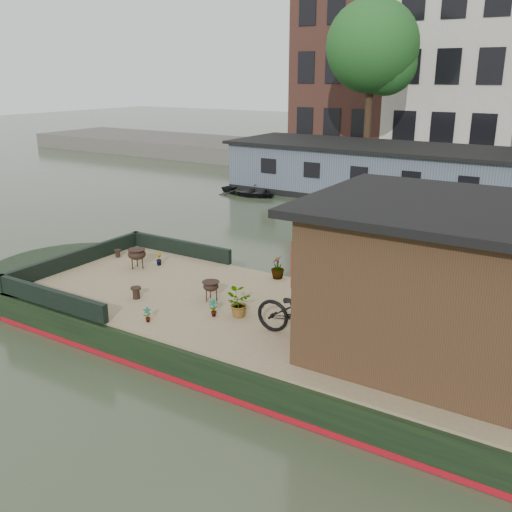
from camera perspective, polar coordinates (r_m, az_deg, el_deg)
The scene contains 19 objects.
ground at distance 10.46m, azimuth 5.15°, elevation -9.90°, with size 120.00×120.00×0.00m, color #2B3723.
houseboat_hull at distance 10.94m, azimuth -1.07°, elevation -6.94°, with size 14.01×4.02×0.60m.
houseboat_deck at distance 10.19m, azimuth 5.25°, elevation -6.78°, with size 11.80×3.80×0.05m, color #92825A.
bow_bulwark at distance 13.02m, azimuth -14.99°, elevation -0.84°, with size 3.00×4.00×0.35m.
cabin at distance 9.03m, azimuth 17.93°, elevation -2.32°, with size 4.00×3.50×2.42m.
bicycle at distance 9.43m, azimuth 4.76°, elevation -5.73°, with size 0.59×1.70×0.89m, color black.
potted_plant_a at distance 10.35m, azimuth -4.30°, elevation -5.18°, with size 0.17×0.12×0.33m, color #9E642D.
potted_plant_b at distance 13.25m, azimuth -9.69°, elevation -0.29°, with size 0.16×0.13×0.29m, color brown.
potted_plant_c at distance 10.30m, azimuth -1.88°, elevation -4.74°, with size 0.46×0.40×0.51m, color #B24E33.
potted_plant_d at distance 12.18m, azimuth 2.18°, elevation -1.11°, with size 0.28×0.28×0.51m, color #9E602B.
potted_plant_e at distance 10.29m, azimuth -10.82°, elevation -5.79°, with size 0.15×0.10×0.28m, color #A54730.
brazier_front at distance 11.07m, azimuth -4.53°, elevation -3.48°, with size 0.36×0.36×0.39m, color black, non-canonical shape.
brazier_rear at distance 13.10m, azimuth -11.81°, elevation -0.26°, with size 0.41×0.41×0.45m, color black, non-canonical shape.
bollard_port at distance 14.03m, azimuth -13.66°, elevation 0.26°, with size 0.16×0.16×0.19m, color black.
bollard_stbd at distance 11.38m, azimuth -11.90°, elevation -3.63°, with size 0.21×0.21×0.23m, color black.
dinghy at distance 23.98m, azimuth -0.63°, elevation 6.81°, with size 1.93×2.70×0.56m, color black.
far_houseboat at distance 23.01m, azimuth 21.48°, elevation 6.86°, with size 20.40×4.40×2.11m.
quay at distance 29.43m, azimuth 23.91°, elevation 7.68°, with size 60.00×6.00×0.90m, color #47443F.
tree_left at distance 29.33m, azimuth 11.85°, elevation 19.48°, with size 4.40×4.40×7.40m.
Camera 1 is at (4.12, -8.30, 4.85)m, focal length 40.00 mm.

